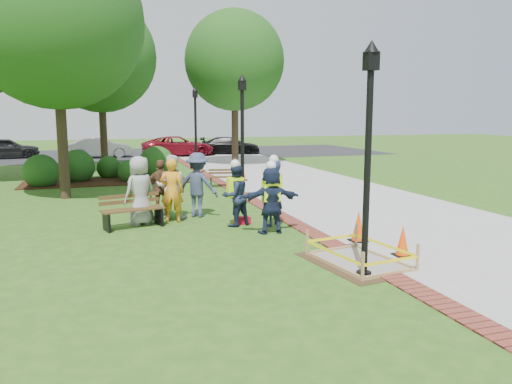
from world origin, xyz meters
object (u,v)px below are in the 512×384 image
object	(u,v)px
wet_concrete_pad	(359,252)
cone_front	(403,242)
lamp_near	(368,143)
bench_near	(133,217)
hivis_worker_b	(274,191)
hivis_worker_a	(271,197)
hivis_worker_c	(235,193)

from	to	relation	value
wet_concrete_pad	cone_front	distance (m)	1.11
wet_concrete_pad	lamp_near	bearing A→B (deg)	-113.68
bench_near	hivis_worker_b	world-z (taller)	hivis_worker_b
wet_concrete_pad	cone_front	world-z (taller)	cone_front
cone_front	hivis_worker_a	xyz separation A→B (m)	(-1.94, 2.84, 0.59)
wet_concrete_pad	lamp_near	xyz separation A→B (m)	(-0.35, -0.80, 2.25)
lamp_near	hivis_worker_c	world-z (taller)	lamp_near
lamp_near	hivis_worker_a	bearing A→B (deg)	97.48
bench_near	cone_front	size ratio (longest dim) A/B	2.52
lamp_near	hivis_worker_c	xyz separation A→B (m)	(-1.13, 4.82, -1.58)
bench_near	hivis_worker_a	world-z (taller)	hivis_worker_a
hivis_worker_c	cone_front	bearing A→B (deg)	-56.48
wet_concrete_pad	bench_near	xyz separation A→B (m)	(-4.12, 4.62, 0.05)
bench_near	wet_concrete_pad	bearing A→B (deg)	-48.24
lamp_near	hivis_worker_b	distance (m)	4.78
lamp_near	hivis_worker_a	distance (m)	4.11
cone_front	lamp_near	bearing A→B (deg)	-147.50
wet_concrete_pad	hivis_worker_c	size ratio (longest dim) A/B	1.40
hivis_worker_c	hivis_worker_b	bearing A→B (deg)	-16.58
hivis_worker_b	hivis_worker_c	world-z (taller)	hivis_worker_b
wet_concrete_pad	bench_near	size ratio (longest dim) A/B	1.47
lamp_near	cone_front	bearing A→B (deg)	32.50
wet_concrete_pad	lamp_near	world-z (taller)	lamp_near
bench_near	hivis_worker_c	world-z (taller)	hivis_worker_c
bench_near	cone_front	xyz separation A→B (m)	(5.22, -4.50, 0.05)
lamp_near	bench_near	bearing A→B (deg)	124.82
bench_near	hivis_worker_c	bearing A→B (deg)	-12.78
lamp_near	hivis_worker_b	world-z (taller)	lamp_near
hivis_worker_a	hivis_worker_c	size ratio (longest dim) A/B	1.03
bench_near	hivis_worker_b	distance (m)	3.79
bench_near	hivis_worker_a	size ratio (longest dim) A/B	0.93
wet_concrete_pad	hivis_worker_c	distance (m)	4.34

